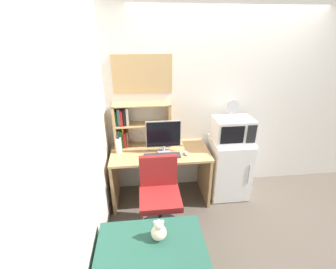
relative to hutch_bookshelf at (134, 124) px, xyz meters
name	(u,v)px	position (x,y,z in m)	size (l,w,h in m)	color
wall_back	(250,101)	(1.64, 0.13, 0.23)	(6.40, 0.04, 2.60)	silver
wall_left	(72,174)	(-0.38, -1.49, 0.23)	(0.04, 4.40, 2.60)	silver
desk	(160,166)	(0.33, -0.22, -0.55)	(1.29, 0.64, 0.76)	tan
hutch_bookshelf	(134,124)	(0.00, 0.00, 0.00)	(0.75, 0.23, 0.59)	tan
monitor	(164,136)	(0.37, -0.24, -0.09)	(0.45, 0.17, 0.43)	#B7B7BC
keyboard	(162,156)	(0.34, -0.36, -0.31)	(0.46, 0.13, 0.02)	#333338
computer_mouse	(186,153)	(0.65, -0.34, -0.30)	(0.05, 0.10, 0.04)	silver
water_bottle	(119,145)	(-0.20, -0.19, -0.21)	(0.08, 0.08, 0.22)	silver
mini_fridge	(228,167)	(1.30, -0.20, -0.65)	(0.53, 0.52, 0.86)	white
microwave	(233,129)	(1.30, -0.19, -0.06)	(0.50, 0.36, 0.31)	silver
desk_fan	(232,108)	(1.25, -0.20, 0.24)	(0.17, 0.11, 0.26)	silver
desk_chair	(160,201)	(0.27, -0.77, -0.67)	(0.53, 0.53, 0.91)	black
teddy_bear	(159,231)	(0.22, -1.41, -0.47)	(0.14, 0.14, 0.21)	beige
wall_corkboard	(142,74)	(0.14, 0.09, 0.63)	(0.76, 0.02, 0.48)	tan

